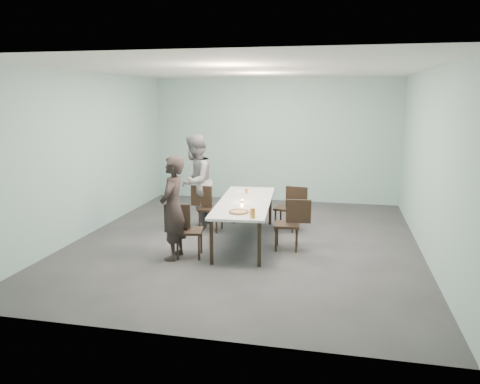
% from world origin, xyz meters
% --- Properties ---
extents(ground, '(7.00, 7.00, 0.00)m').
position_xyz_m(ground, '(0.00, 0.00, 0.00)').
color(ground, '#333335').
rests_on(ground, ground).
extents(room_shell, '(6.02, 7.02, 3.01)m').
position_xyz_m(room_shell, '(0.00, 0.00, 2.03)').
color(room_shell, '#95BBB7').
rests_on(room_shell, ground).
extents(table, '(1.11, 2.67, 0.75)m').
position_xyz_m(table, '(-0.01, -0.04, 0.69)').
color(table, white).
rests_on(table, ground).
extents(chair_near_left, '(0.64, 0.49, 0.87)m').
position_xyz_m(chair_near_left, '(-0.80, -1.02, 0.50)').
color(chair_near_left, black).
rests_on(chair_near_left, ground).
extents(chair_far_left, '(0.62, 0.45, 0.87)m').
position_xyz_m(chair_far_left, '(-0.88, 0.55, 0.50)').
color(chair_far_left, black).
rests_on(chair_far_left, ground).
extents(chair_near_right, '(0.62, 0.45, 0.87)m').
position_xyz_m(chair_near_right, '(0.85, -0.29, 0.50)').
color(chair_near_right, black).
rests_on(chair_near_right, ground).
extents(chair_far_right, '(0.64, 0.48, 0.87)m').
position_xyz_m(chair_far_right, '(0.71, 0.87, 0.50)').
color(chair_far_right, black).
rests_on(chair_far_right, ground).
extents(diner_near, '(0.41, 0.61, 1.66)m').
position_xyz_m(diner_near, '(-0.94, -1.13, 0.83)').
color(diner_near, black).
rests_on(diner_near, ground).
extents(diner_far, '(0.77, 0.95, 1.84)m').
position_xyz_m(diner_far, '(-1.16, 0.70, 0.92)').
color(diner_far, gray).
rests_on(diner_far, ground).
extents(pizza, '(0.34, 0.34, 0.04)m').
position_xyz_m(pizza, '(0.08, -0.93, 0.77)').
color(pizza, white).
rests_on(pizza, table).
extents(side_plate, '(0.18, 0.18, 0.01)m').
position_xyz_m(side_plate, '(0.11, -0.59, 0.76)').
color(side_plate, white).
rests_on(side_plate, table).
extents(beer_glass, '(0.08, 0.08, 0.15)m').
position_xyz_m(beer_glass, '(0.34, -1.17, 0.82)').
color(beer_glass, '#C77D2B').
rests_on(beer_glass, table).
extents(water_tumbler, '(0.08, 0.08, 0.09)m').
position_xyz_m(water_tumbler, '(0.31, -1.07, 0.80)').
color(water_tumbler, silver).
rests_on(water_tumbler, table).
extents(tealight, '(0.06, 0.06, 0.05)m').
position_xyz_m(tealight, '(-0.03, -0.17, 0.77)').
color(tealight, silver).
rests_on(tealight, table).
extents(amber_tumbler, '(0.07, 0.07, 0.08)m').
position_xyz_m(amber_tumbler, '(-0.12, 0.64, 0.79)').
color(amber_tumbler, '#C77D2B').
rests_on(amber_tumbler, table).
extents(menu, '(0.32, 0.24, 0.01)m').
position_xyz_m(menu, '(-0.20, 0.73, 0.75)').
color(menu, silver).
rests_on(menu, table).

